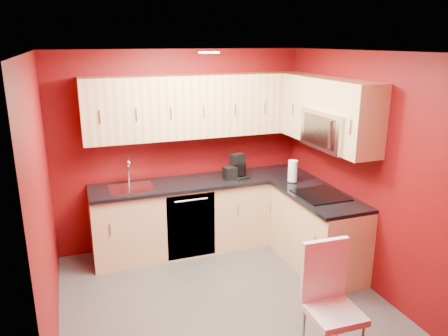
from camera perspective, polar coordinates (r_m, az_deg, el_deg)
floor at (r=4.79m, az=-0.50°, el=-16.47°), size 3.20×3.20×0.00m
ceiling at (r=4.03m, az=-0.59°, el=14.97°), size 3.20×3.20×0.00m
wall_back at (r=5.63m, az=-5.62°, el=2.41°), size 3.20×0.00×3.20m
wall_front at (r=2.98m, az=9.25°, el=-10.71°), size 3.20×0.00×3.20m
wall_left at (r=4.04m, az=-22.54°, el=-4.42°), size 0.00×3.00×3.00m
wall_right at (r=4.99m, az=17.07°, el=-0.06°), size 0.00×3.00×3.00m
base_cabinets_back at (r=5.66m, az=-2.66°, el=-6.14°), size 2.80×0.60×0.87m
base_cabinets_right at (r=5.29m, az=12.08°, el=-8.15°), size 0.60×1.30×0.87m
countertop_back at (r=5.49m, az=-2.67°, el=-1.80°), size 2.80×0.63×0.04m
countertop_right at (r=5.11m, az=12.33°, el=-3.59°), size 0.63×1.27×0.04m
upper_cabinets_back at (r=5.41m, az=-3.25°, el=8.10°), size 2.80×0.35×0.75m
upper_cabinets_right at (r=5.11m, az=13.12°, el=7.94°), size 0.35×1.55×0.75m
microwave at (r=4.93m, az=14.16°, el=4.89°), size 0.42×0.76×0.42m
cooktop at (r=5.07m, az=12.51°, el=-3.45°), size 0.50×0.55×0.01m
sink at (r=5.31m, az=-12.06°, el=-2.18°), size 0.52×0.42×0.35m
dishwasher_front at (r=5.34m, az=-4.30°, el=-7.59°), size 0.60×0.02×0.82m
downlight at (r=4.32m, az=-1.95°, el=14.85°), size 0.20×0.20×0.01m
coffee_maker at (r=5.54m, az=2.13°, el=0.21°), size 0.25×0.28×0.30m
napkin_holder at (r=5.50m, az=0.77°, el=-0.66°), size 0.16×0.16×0.16m
paper_towel at (r=5.44m, az=8.96°, el=-0.42°), size 0.20×0.20×0.27m
dining_chair at (r=3.84m, az=14.17°, el=-17.15°), size 0.43×0.45×1.02m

